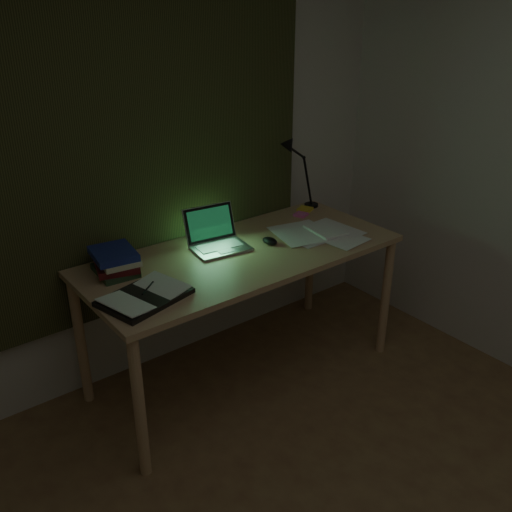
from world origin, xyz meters
The scene contains 11 objects.
wall_back centered at (0.00, 2.00, 1.25)m, with size 3.50×0.00×2.50m, color beige.
curtain centered at (0.00, 1.96, 1.45)m, with size 2.20×0.06×2.00m, color #292D16.
desk centered at (0.42, 1.54, 0.40)m, with size 1.75×0.77×0.80m, color tan, non-canonical shape.
laptop centered at (0.34, 1.64, 0.91)m, with size 0.30×0.34×0.21m, color #B2B3B7, non-canonical shape.
open_textbook centered at (-0.25, 1.39, 0.82)m, with size 0.38×0.27×0.03m, color silver, non-canonical shape.
book_stack centered at (-0.23, 1.72, 0.86)m, with size 0.20×0.24×0.13m, color silver, non-canonical shape.
loose_papers centered at (0.91, 1.48, 0.81)m, with size 0.37×0.40×0.02m, color white, non-canonical shape.
mouse centered at (0.60, 1.53, 0.82)m, with size 0.06×0.10×0.04m, color black.
sticky_yellow centered at (1.12, 1.81, 0.81)m, with size 0.08×0.08×0.02m, color yellow.
sticky_pink centered at (1.04, 1.76, 0.81)m, with size 0.07×0.07×0.02m, color #FF63B9.
desk_lamp centered at (1.20, 1.84, 1.04)m, with size 0.32×0.25×0.48m, color black, non-canonical shape.
Camera 1 is at (-1.24, -0.73, 2.09)m, focal length 40.00 mm.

